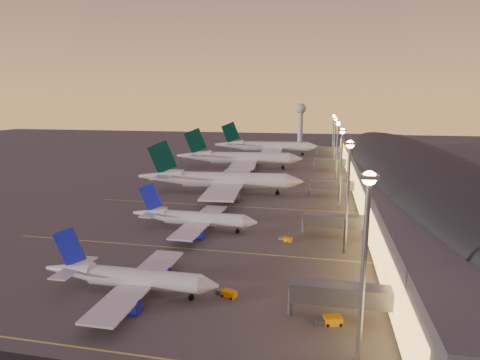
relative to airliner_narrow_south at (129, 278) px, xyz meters
The scene contains 13 objects.
ground 28.97m from the airliner_narrow_south, 84.36° to the left, with size 700.00×700.00×0.00m, color #454240.
airliner_narrow_south is the anchor object (origin of this frame).
airliner_narrow_north 37.30m from the airliner_narrow_south, 90.50° to the left, with size 35.13×31.28×12.58m.
airliner_wide_near 81.23m from the airliner_narrow_south, 93.21° to the left, with size 62.66×57.30×20.04m.
airliner_wide_mid 139.21m from the airliner_narrow_south, 93.85° to the left, with size 65.25×59.78×20.87m.
airliner_wide_far 194.27m from the airliner_narrow_south, 90.89° to the left, with size 66.98×61.32×21.42m.
terminal_building 120.18m from the airliner_narrow_south, 57.40° to the left, with size 56.35×255.00×17.46m.
light_masts 102.43m from the airliner_narrow_south, 67.48° to the left, with size 2.20×217.20×25.90m.
radar_tower 289.56m from the airliner_narrow_south, 87.45° to the left, with size 9.00×9.00×32.50m.
lane_markings 68.80m from the airliner_narrow_south, 87.64° to the left, with size 90.00×180.36×0.00m.
baggage_tug_a 17.74m from the airliner_narrow_south, ahead, with size 4.13×2.84×1.15m.
baggage_tug_b 35.38m from the airliner_narrow_south, ahead, with size 4.51×2.75×1.26m.
baggage_tug_c 41.96m from the airliner_narrow_south, 53.66° to the left, with size 3.73×3.14×1.06m.
Camera 1 is at (30.39, -90.27, 34.22)m, focal length 30.00 mm.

